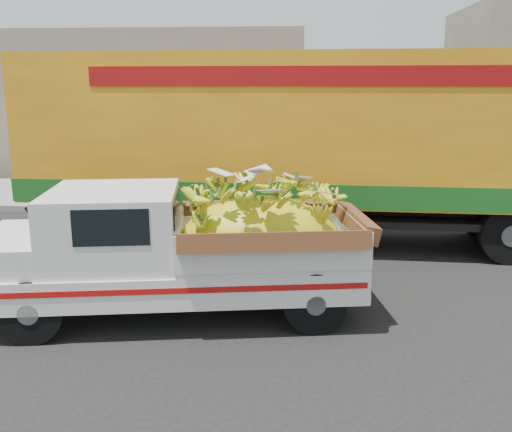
{
  "coord_description": "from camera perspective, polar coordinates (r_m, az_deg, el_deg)",
  "views": [
    {
      "loc": [
        0.92,
        -7.8,
        3.22
      ],
      "look_at": [
        0.28,
        0.58,
        1.27
      ],
      "focal_mm": 40.0,
      "sensor_mm": 36.0,
      "label": 1
    }
  ],
  "objects": [
    {
      "name": "ground",
      "position": [
        8.49,
        -2.19,
        -9.2
      ],
      "size": [
        100.0,
        100.0,
        0.0
      ],
      "primitive_type": "plane",
      "color": "black",
      "rests_on": "ground"
    },
    {
      "name": "curb",
      "position": [
        14.32,
        0.61,
        0.41
      ],
      "size": [
        60.0,
        0.25,
        0.15
      ],
      "primitive_type": "cube",
      "color": "gray",
      "rests_on": "ground"
    },
    {
      "name": "sidewalk",
      "position": [
        16.38,
        1.1,
        2.0
      ],
      "size": [
        60.0,
        4.0,
        0.14
      ],
      "primitive_type": "cube",
      "color": "gray",
      "rests_on": "ground"
    },
    {
      "name": "building_left",
      "position": [
        23.7,
        -18.03,
        10.73
      ],
      "size": [
        18.0,
        6.0,
        5.0
      ],
      "primitive_type": "cube",
      "color": "gray",
      "rests_on": "ground"
    },
    {
      "name": "pickup_truck",
      "position": [
        8.06,
        -5.36,
        -3.12
      ],
      "size": [
        5.41,
        2.69,
        1.82
      ],
      "rotation": [
        0.0,
        0.0,
        0.16
      ],
      "color": "black",
      "rests_on": "ground"
    },
    {
      "name": "semi_trailer",
      "position": [
        11.55,
        6.53,
        7.56
      ],
      "size": [
        12.03,
        3.01,
        3.8
      ],
      "rotation": [
        0.0,
        0.0,
        -0.04
      ],
      "color": "black",
      "rests_on": "ground"
    }
  ]
}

